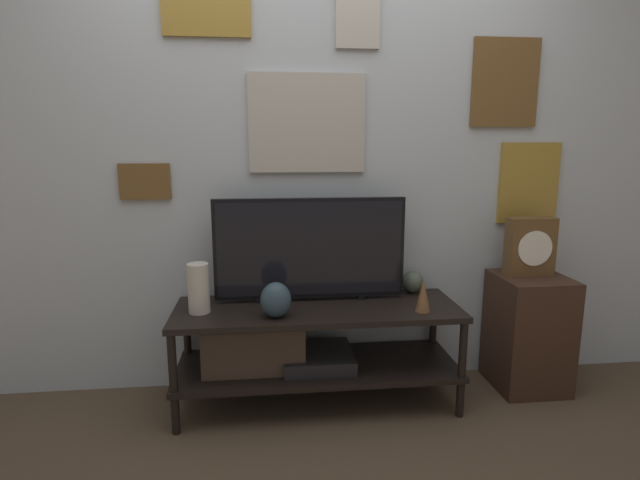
# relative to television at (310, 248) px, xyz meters

# --- Properties ---
(ground_plane) EXTENTS (12.00, 12.00, 0.00)m
(ground_plane) POSITION_rel_television_xyz_m (0.03, -0.40, -0.81)
(ground_plane) COLOR #4C3D2D
(wall_back) EXTENTS (6.40, 0.08, 2.70)m
(wall_back) POSITION_rel_television_xyz_m (0.03, 0.19, 0.55)
(wall_back) COLOR #B2BCC6
(wall_back) RESTS_ON ground_plane
(media_console) EXTENTS (1.44, 0.50, 0.52)m
(media_console) POSITION_rel_television_xyz_m (-0.09, -0.11, -0.47)
(media_console) COLOR black
(media_console) RESTS_ON ground_plane
(television) EXTENTS (0.99, 0.05, 0.54)m
(television) POSITION_rel_television_xyz_m (0.00, 0.00, 0.00)
(television) COLOR black
(television) RESTS_ON media_console
(vase_round_glass) EXTENTS (0.12, 0.12, 0.12)m
(vase_round_glass) POSITION_rel_television_xyz_m (0.58, 0.08, -0.22)
(vase_round_glass) COLOR #4C5647
(vase_round_glass) RESTS_ON media_console
(vase_slim_bronze) EXTENTS (0.07, 0.07, 0.17)m
(vase_slim_bronze) POSITION_rel_television_xyz_m (0.54, -0.24, -0.20)
(vase_slim_bronze) COLOR brown
(vase_slim_bronze) RESTS_ON media_console
(vase_tall_ceramic) EXTENTS (0.10, 0.10, 0.25)m
(vase_tall_ceramic) POSITION_rel_television_xyz_m (-0.56, -0.13, -0.16)
(vase_tall_ceramic) COLOR beige
(vase_tall_ceramic) RESTS_ON media_console
(vase_urn_stoneware) EXTENTS (0.15, 0.13, 0.17)m
(vase_urn_stoneware) POSITION_rel_television_xyz_m (-0.19, -0.24, -0.19)
(vase_urn_stoneware) COLOR #2D4251
(vase_urn_stoneware) RESTS_ON media_console
(side_table) EXTENTS (0.37, 0.38, 0.63)m
(side_table) POSITION_rel_television_xyz_m (1.21, -0.05, -0.49)
(side_table) COLOR #382319
(side_table) RESTS_ON ground_plane
(mantel_clock) EXTENTS (0.25, 0.11, 0.32)m
(mantel_clock) POSITION_rel_television_xyz_m (1.20, -0.02, -0.01)
(mantel_clock) COLOR brown
(mantel_clock) RESTS_ON side_table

